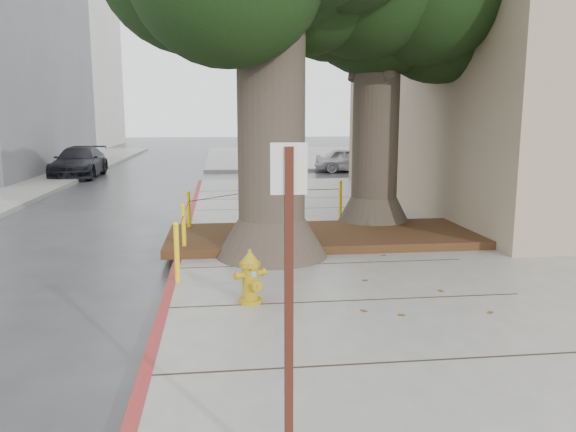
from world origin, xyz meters
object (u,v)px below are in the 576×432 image
car_silver (351,160)px  car_red (416,160)px  fire_hydrant (250,277)px  car_dark (79,162)px  signpost (289,300)px

car_silver → car_red: 3.25m
fire_hydrant → car_dark: (-6.62, 18.72, 0.16)m
signpost → car_red: bearing=69.6°
fire_hydrant → car_dark: car_dark is taller
fire_hydrant → signpost: signpost is taller
car_silver → car_dark: size_ratio=0.76×
signpost → fire_hydrant: bearing=91.9°
car_dark → fire_hydrant: bearing=-70.6°
fire_hydrant → signpost: 4.00m
car_red → car_dark: bearing=96.2°
fire_hydrant → car_dark: size_ratio=0.16×
car_silver → car_dark: 12.63m
signpost → car_silver: signpost is taller
car_silver → car_red: car_red is taller
fire_hydrant → car_dark: 19.86m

